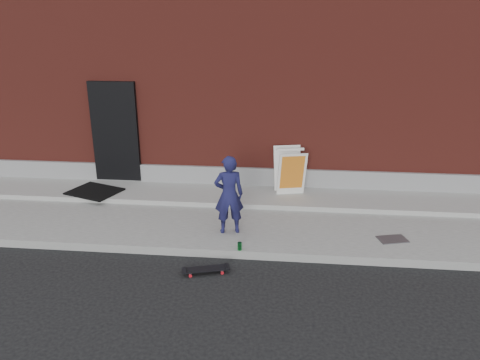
# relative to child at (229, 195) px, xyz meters

# --- Properties ---
(ground) EXTENTS (80.00, 80.00, 0.00)m
(ground) POSITION_rel_child_xyz_m (-0.24, -0.72, -0.87)
(ground) COLOR black
(ground) RESTS_ON ground
(sidewalk) EXTENTS (20.00, 3.00, 0.15)m
(sidewalk) POSITION_rel_child_xyz_m (-0.24, 0.78, -0.80)
(sidewalk) COLOR slate
(sidewalk) RESTS_ON ground
(apron) EXTENTS (20.00, 1.20, 0.10)m
(apron) POSITION_rel_child_xyz_m (-0.24, 1.68, -0.67)
(apron) COLOR gray
(apron) RESTS_ON sidewalk
(building) EXTENTS (20.00, 8.10, 5.00)m
(building) POSITION_rel_child_xyz_m (-0.25, 6.27, 1.63)
(building) COLOR maroon
(building) RESTS_ON ground
(child) EXTENTS (0.59, 0.45, 1.44)m
(child) POSITION_rel_child_xyz_m (0.00, 0.00, 0.00)
(child) COLOR #181844
(child) RESTS_ON sidewalk
(skateboard) EXTENTS (0.75, 0.38, 0.08)m
(skateboard) POSITION_rel_child_xyz_m (-0.22, -1.22, -0.80)
(skateboard) COLOR red
(skateboard) RESTS_ON ground
(pizza_sign) EXTENTS (0.73, 0.81, 0.98)m
(pizza_sign) POSITION_rel_child_xyz_m (1.08, 1.85, -0.13)
(pizza_sign) COLOR silver
(pizza_sign) RESTS_ON apron
(soda_can) EXTENTS (0.08, 0.08, 0.14)m
(soda_can) POSITION_rel_child_xyz_m (0.26, -0.67, -0.65)
(soda_can) COLOR #198133
(soda_can) RESTS_ON sidewalk
(doormat) EXTENTS (1.25, 1.13, 0.03)m
(doormat) POSITION_rel_child_xyz_m (-3.13, 1.44, -0.61)
(doormat) COLOR black
(doormat) RESTS_ON apron
(utility_plate) EXTENTS (0.56, 0.44, 0.01)m
(utility_plate) POSITION_rel_child_xyz_m (2.90, -0.03, -0.71)
(utility_plate) COLOR #57585D
(utility_plate) RESTS_ON sidewalk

